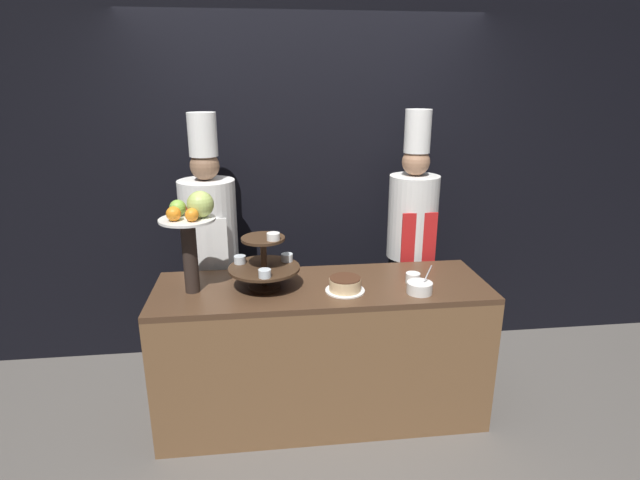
# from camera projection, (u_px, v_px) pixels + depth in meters

# --- Properties ---
(ground_plane) EXTENTS (14.00, 14.00, 0.00)m
(ground_plane) POSITION_uv_depth(u_px,v_px,m) (328.00, 445.00, 2.94)
(ground_plane) COLOR #5B5651
(wall_back) EXTENTS (10.00, 0.06, 2.80)m
(wall_back) POSITION_uv_depth(u_px,v_px,m) (307.00, 172.00, 3.69)
(wall_back) COLOR black
(wall_back) RESTS_ON ground_plane
(buffet_counter) EXTENTS (1.98, 0.65, 0.89)m
(buffet_counter) POSITION_uv_depth(u_px,v_px,m) (322.00, 351.00, 3.11)
(buffet_counter) COLOR brown
(buffet_counter) RESTS_ON ground_plane
(tiered_stand) EXTENTS (0.42, 0.42, 0.35)m
(tiered_stand) POSITION_uv_depth(u_px,v_px,m) (264.00, 263.00, 2.88)
(tiered_stand) COLOR #3D2819
(tiered_stand) RESTS_ON buffet_counter
(fruit_pedestal) EXTENTS (0.31, 0.31, 0.59)m
(fruit_pedestal) POSITION_uv_depth(u_px,v_px,m) (191.00, 224.00, 2.77)
(fruit_pedestal) COLOR #2D231E
(fruit_pedestal) RESTS_ON buffet_counter
(cake_round) EXTENTS (0.23, 0.23, 0.08)m
(cake_round) POSITION_uv_depth(u_px,v_px,m) (345.00, 285.00, 2.87)
(cake_round) COLOR white
(cake_round) RESTS_ON buffet_counter
(cup_white) EXTENTS (0.09, 0.09, 0.06)m
(cup_white) POSITION_uv_depth(u_px,v_px,m) (413.00, 278.00, 3.00)
(cup_white) COLOR white
(cup_white) RESTS_ON buffet_counter
(serving_bowl_near) EXTENTS (0.15, 0.15, 0.17)m
(serving_bowl_near) POSITION_uv_depth(u_px,v_px,m) (420.00, 288.00, 2.85)
(serving_bowl_near) COLOR white
(serving_bowl_near) RESTS_ON buffet_counter
(chef_left) EXTENTS (0.38, 0.38, 1.86)m
(chef_left) POSITION_uv_depth(u_px,v_px,m) (210.00, 242.00, 3.38)
(chef_left) COLOR #38332D
(chef_left) RESTS_ON ground_plane
(chef_center_left) EXTENTS (0.35, 0.35, 1.87)m
(chef_center_left) POSITION_uv_depth(u_px,v_px,m) (412.00, 234.00, 3.54)
(chef_center_left) COLOR #28282D
(chef_center_left) RESTS_ON ground_plane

